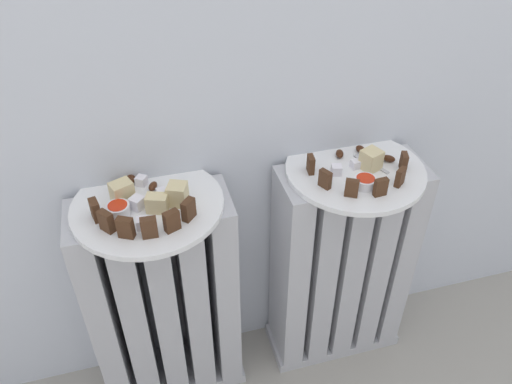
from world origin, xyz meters
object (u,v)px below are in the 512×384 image
object	(u,v)px
radiator_left	(165,305)
plate_right	(355,170)
plate_left	(148,205)
fork	(369,162)
jam_bowl_right	(365,182)
jam_bowl_left	(118,209)
radiator_right	(341,267)

from	to	relation	value
radiator_left	plate_right	bearing A→B (deg)	0.00
plate_left	fork	xyz separation A→B (m)	(0.49, 0.01, 0.01)
radiator_left	jam_bowl_right	bearing A→B (deg)	-8.46
jam_bowl_left	jam_bowl_right	distance (m)	0.51
plate_left	jam_bowl_right	distance (m)	0.45
radiator_right	jam_bowl_right	size ratio (longest dim) A/B	12.84
plate_left	fork	size ratio (longest dim) A/B	3.38
radiator_left	plate_left	world-z (taller)	plate_left
radiator_right	fork	distance (m)	0.32
fork	plate_right	bearing A→B (deg)	-163.92
radiator_right	plate_right	distance (m)	0.31
jam_bowl_right	fork	xyz separation A→B (m)	(0.05, 0.08, -0.01)
radiator_right	plate_left	size ratio (longest dim) A/B	1.94
radiator_right	plate_left	xyz separation A→B (m)	(-0.46, 0.00, 0.31)
plate_right	fork	distance (m)	0.04
radiator_right	jam_bowl_left	distance (m)	0.61
plate_left	fork	distance (m)	0.50
fork	jam_bowl_left	bearing A→B (deg)	-176.70
radiator_right	fork	bearing A→B (deg)	16.08
radiator_left	radiator_right	xyz separation A→B (m)	(0.46, 0.00, 0.00)
radiator_right	plate_right	world-z (taller)	plate_right
radiator_left	jam_bowl_left	xyz separation A→B (m)	(-0.06, -0.02, 0.33)
plate_right	fork	world-z (taller)	fork
radiator_left	plate_right	world-z (taller)	plate_right
plate_left	jam_bowl_right	xyz separation A→B (m)	(0.45, -0.07, 0.02)
plate_left	jam_bowl_left	size ratio (longest dim) A/B	6.71
radiator_left	radiator_right	world-z (taller)	same
radiator_left	fork	size ratio (longest dim) A/B	6.54
jam_bowl_left	jam_bowl_right	size ratio (longest dim) A/B	0.99
plate_right	fork	size ratio (longest dim) A/B	3.38
radiator_left	fork	distance (m)	0.59
radiator_left	plate_left	bearing A→B (deg)	116.57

